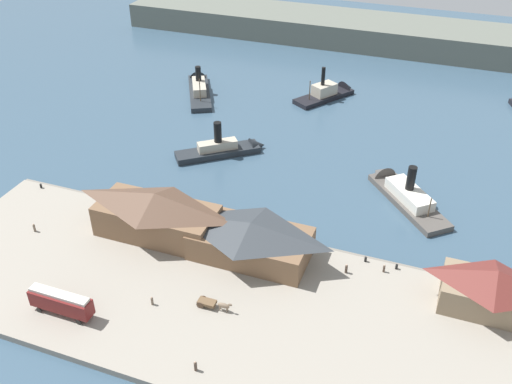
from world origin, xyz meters
TOP-DOWN VIEW (x-y plane):
  - ground_plane at (0.00, 0.00)m, footprint 320.00×320.00m
  - quay_promenade at (0.00, -22.00)m, footprint 110.00×36.00m
  - seawall_edge at (0.00, -3.60)m, footprint 110.00×0.80m
  - ferry_shed_central_terminal at (-19.59, -10.39)m, footprint 22.30×9.89m
  - ferry_shed_west_terminal at (-1.69, -10.12)m, footprint 20.72×11.13m
  - ferry_shed_customs_shed at (37.50, -9.17)m, footprint 15.19×8.89m
  - street_tram at (-23.73, -33.22)m, footprint 10.32×2.50m
  - horse_cart at (-2.59, -24.19)m, footprint 5.71×1.64m
  - pedestrian_by_tram at (0.01, -35.92)m, footprint 0.44×0.44m
  - pedestrian_near_west_shed at (20.88, -6.56)m, footprint 0.38×0.38m
  - pedestrian_walking_west at (-41.33, -17.78)m, footprint 0.42×0.42m
  - pedestrian_walking_east at (-11.81, -26.81)m, footprint 0.39×0.39m
  - pedestrian_standing_center at (14.99, -8.98)m, footprint 0.44×0.44m
  - mooring_post_center_east at (17.49, -4.99)m, footprint 0.44×0.44m
  - mooring_post_center_west at (22.78, -5.07)m, footprint 0.44×0.44m
  - mooring_post_east at (-49.67, -5.30)m, footprint 0.44×0.44m
  - ferry_near_quay at (-5.56, 62.43)m, footprint 15.04×19.26m
  - ferry_approaching_east at (19.89, 19.26)m, footprint 19.67×21.50m
  - ferry_mid_harbor at (-41.58, 53.55)m, footprint 16.34×24.67m
  - ferry_moored_east at (-20.07, 23.08)m, footprint 19.22×16.45m
  - far_headland at (0.00, 110.00)m, footprint 180.00×24.00m

SIDE VIEW (x-z plane):
  - ground_plane at x=0.00m, z-range 0.00..0.00m
  - seawall_edge at x=0.00m, z-range 0.00..1.00m
  - quay_promenade at x=0.00m, z-range 0.00..1.20m
  - ferry_mid_harbor at x=-41.58m, z-range -3.53..5.97m
  - ferry_approaching_east at x=19.89m, z-range -3.91..6.51m
  - ferry_near_quay at x=-5.56m, z-range -4.26..6.87m
  - ferry_moored_east at x=-20.07m, z-range -3.44..6.18m
  - mooring_post_center_east at x=17.49m, z-range 1.20..2.10m
  - mooring_post_center_west at x=22.78m, z-range 1.20..2.10m
  - mooring_post_east at x=-49.67m, z-range 1.20..2.10m
  - pedestrian_near_west_shed at x=20.88m, z-range 1.13..2.68m
  - pedestrian_walking_east at x=-11.81m, z-range 1.13..2.72m
  - pedestrian_walking_west at x=-41.33m, z-range 1.12..2.83m
  - pedestrian_by_tram at x=0.01m, z-range 1.12..2.91m
  - pedestrian_standing_center at x=14.99m, z-range 1.12..2.91m
  - horse_cart at x=-2.59m, z-range 1.19..3.06m
  - street_tram at x=-23.73m, z-range 1.56..5.70m
  - far_headland at x=0.00m, z-range 0.00..8.00m
  - ferry_shed_west_terminal at x=-1.69m, z-range 1.25..8.15m
  - ferry_shed_customs_shed at x=37.50m, z-range 1.26..8.73m
  - ferry_shed_central_terminal at x=-19.59m, z-range 1.27..10.07m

